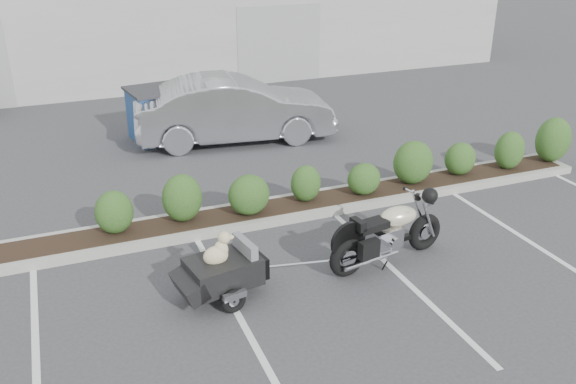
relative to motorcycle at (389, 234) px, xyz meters
name	(u,v)px	position (x,y,z in m)	size (l,w,h in m)	color
ground	(315,272)	(-1.22, 0.16, -0.52)	(90.00, 90.00, 0.00)	#38383A
planter_kerb	(316,204)	(-0.22, 2.36, -0.45)	(12.00, 1.00, 0.15)	#9E9E93
building	(135,11)	(-1.22, 17.16, 1.48)	(26.00, 10.00, 4.00)	#9EA099
motorcycle	(389,234)	(0.00, 0.00, 0.00)	(2.27, 0.91, 1.31)	black
pet_trailer	(222,270)	(-2.79, 0.02, -0.07)	(1.84, 1.05, 1.08)	black
sedan	(234,109)	(-0.50, 6.78, 0.29)	(1.73, 4.96, 1.63)	#AEADB4
dumpster	(170,112)	(-1.96, 7.66, 0.14)	(2.18, 1.66, 1.32)	navy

